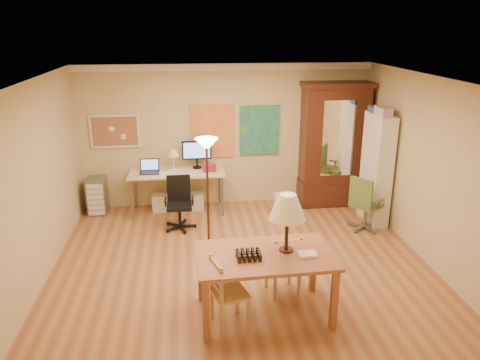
{
  "coord_description": "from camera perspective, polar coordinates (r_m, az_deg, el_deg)",
  "views": [
    {
      "loc": [
        -0.72,
        -6.19,
        3.4
      ],
      "look_at": [
        0.02,
        0.3,
        1.2
      ],
      "focal_mm": 35.0,
      "sensor_mm": 36.0,
      "label": 1
    }
  ],
  "objects": [
    {
      "name": "floor",
      "position": [
        7.1,
        0.08,
        -9.99
      ],
      "size": [
        5.5,
        5.5,
        0.0
      ],
      "primitive_type": "plane",
      "color": "brown",
      "rests_on": "ground"
    },
    {
      "name": "crown_molding",
      "position": [
        8.71,
        -1.84,
        13.63
      ],
      "size": [
        5.5,
        0.08,
        0.12
      ],
      "primitive_type": "cube",
      "color": "white",
      "rests_on": "floor"
    },
    {
      "name": "corkboard",
      "position": [
        8.96,
        -15.01,
        5.76
      ],
      "size": [
        0.9,
        0.04,
        0.62
      ],
      "primitive_type": "cube",
      "color": "#9F6B4A",
      "rests_on": "floor"
    },
    {
      "name": "art_panel_left",
      "position": [
        8.89,
        -3.38,
        5.93
      ],
      "size": [
        0.8,
        0.04,
        1.0
      ],
      "primitive_type": "cube",
      "color": "yellow",
      "rests_on": "floor"
    },
    {
      "name": "art_panel_right",
      "position": [
        8.98,
        2.4,
        6.08
      ],
      "size": [
        0.75,
        0.04,
        0.95
      ],
      "primitive_type": "cube",
      "color": "#256294",
      "rests_on": "floor"
    },
    {
      "name": "dining_table",
      "position": [
        5.55,
        4.04,
        -7.44
      ],
      "size": [
        1.66,
        1.03,
        1.53
      ],
      "color": "brown",
      "rests_on": "floor"
    },
    {
      "name": "ladder_chair_back",
      "position": [
        6.21,
        5.34,
        -10.4
      ],
      "size": [
        0.45,
        0.44,
        0.84
      ],
      "color": "tan",
      "rests_on": "floor"
    },
    {
      "name": "ladder_chair_left",
      "position": [
        5.6,
        -1.55,
        -13.71
      ],
      "size": [
        0.48,
        0.49,
        0.87
      ],
      "color": "tan",
      "rests_on": "floor"
    },
    {
      "name": "torchiere_lamp",
      "position": [
        6.79,
        -4.05,
        2.09
      ],
      "size": [
        0.33,
        0.33,
        1.84
      ],
      "color": "#42261A",
      "rests_on": "floor"
    },
    {
      "name": "computer_desk",
      "position": [
        8.84,
        -7.42,
        -0.78
      ],
      "size": [
        1.75,
        0.76,
        1.32
      ],
      "color": "#C7B992",
      "rests_on": "floor"
    },
    {
      "name": "office_chair_black",
      "position": [
        8.18,
        -7.36,
        -4.23
      ],
      "size": [
        0.56,
        0.56,
        0.92
      ],
      "color": "black",
      "rests_on": "floor"
    },
    {
      "name": "office_chair_green",
      "position": [
        8.33,
        14.9,
        -4.18
      ],
      "size": [
        0.61,
        0.61,
        0.96
      ],
      "color": "slate",
      "rests_on": "floor"
    },
    {
      "name": "drawer_cart",
      "position": [
        9.11,
        -17.0,
        -1.84
      ],
      "size": [
        0.34,
        0.41,
        0.68
      ],
      "color": "slate",
      "rests_on": "floor"
    },
    {
      "name": "armoire",
      "position": [
        9.18,
        11.22,
        3.32
      ],
      "size": [
        1.29,
        0.61,
        2.37
      ],
      "color": "#33170E",
      "rests_on": "floor"
    },
    {
      "name": "bookshelf",
      "position": [
        8.53,
        16.28,
        1.27
      ],
      "size": [
        0.29,
        0.77,
        1.93
      ],
      "color": "white",
      "rests_on": "floor"
    },
    {
      "name": "wastebin",
      "position": [
        8.72,
        5.09,
        -2.99
      ],
      "size": [
        0.32,
        0.32,
        0.4
      ],
      "primitive_type": "cylinder",
      "color": "silver",
      "rests_on": "floor"
    }
  ]
}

